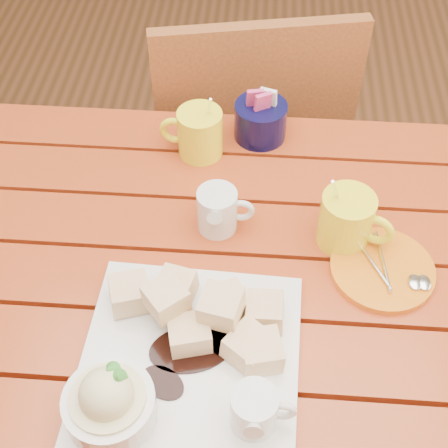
# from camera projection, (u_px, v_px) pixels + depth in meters

# --- Properties ---
(table) EXTENTS (1.20, 0.79, 0.75)m
(table) POSITION_uv_depth(u_px,v_px,m) (221.00, 321.00, 1.02)
(table) COLOR #9C3314
(table) RESTS_ON ground
(dessert_plate) EXTENTS (0.30, 0.30, 0.12)m
(dessert_plate) POSITION_uv_depth(u_px,v_px,m) (177.00, 362.00, 0.81)
(dessert_plate) COLOR white
(dessert_plate) RESTS_ON table
(coffee_mug_left) EXTENTS (0.11, 0.08, 0.13)m
(coffee_mug_left) POSITION_uv_depth(u_px,v_px,m) (199.00, 132.00, 1.09)
(coffee_mug_left) COLOR yellow
(coffee_mug_left) RESTS_ON table
(coffee_mug_right) EXTENTS (0.12, 0.08, 0.14)m
(coffee_mug_right) POSITION_uv_depth(u_px,v_px,m) (348.00, 220.00, 0.96)
(coffee_mug_right) COLOR yellow
(coffee_mug_right) RESTS_ON table
(cream_pitcher) EXTENTS (0.09, 0.08, 0.08)m
(cream_pitcher) POSITION_uv_depth(u_px,v_px,m) (218.00, 210.00, 0.98)
(cream_pitcher) COLOR white
(cream_pitcher) RESTS_ON table
(sugar_caddy) EXTENTS (0.09, 0.09, 0.10)m
(sugar_caddy) POSITION_uv_depth(u_px,v_px,m) (260.00, 120.00, 1.13)
(sugar_caddy) COLOR black
(sugar_caddy) RESTS_ON table
(orange_saucer) EXTENTS (0.16, 0.16, 0.02)m
(orange_saucer) POSITION_uv_depth(u_px,v_px,m) (383.00, 269.00, 0.95)
(orange_saucer) COLOR orange
(orange_saucer) RESTS_ON table
(chair_far) EXTENTS (0.50, 0.50, 0.89)m
(chair_far) POSITION_uv_depth(u_px,v_px,m) (246.00, 145.00, 1.51)
(chair_far) COLOR brown
(chair_far) RESTS_ON ground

